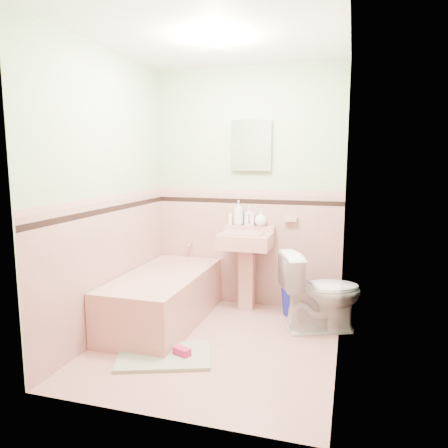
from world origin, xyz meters
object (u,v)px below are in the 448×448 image
(soap_bottle_mid, at_px, (249,216))
(shoe, at_px, (182,351))
(medicine_cabinet, at_px, (251,145))
(soap_bottle_right, at_px, (261,218))
(bucket, at_px, (295,301))
(toilet, at_px, (321,292))
(soap_bottle_left, at_px, (239,213))
(sink, at_px, (246,272))
(bathtub, at_px, (164,300))

(soap_bottle_mid, relative_size, shoe, 1.37)
(medicine_cabinet, xyz_separation_m, soap_bottle_right, (0.11, -0.03, -0.75))
(soap_bottle_mid, xyz_separation_m, bucket, (0.52, -0.15, -0.83))
(soap_bottle_right, height_order, toilet, soap_bottle_right)
(soap_bottle_left, distance_m, toilet, 1.20)
(soap_bottle_right, xyz_separation_m, toilet, (0.67, -0.48, -0.59))
(soap_bottle_left, xyz_separation_m, bucket, (0.63, -0.15, -0.86))
(sink, bearing_deg, bathtub, -142.07)
(sink, bearing_deg, soap_bottle_mid, 93.18)
(toilet, bearing_deg, bucket, 17.18)
(sink, xyz_separation_m, soap_bottle_mid, (-0.01, 0.18, 0.56))
(soap_bottle_mid, bearing_deg, shoe, -98.94)
(soap_bottle_left, height_order, toilet, soap_bottle_left)
(shoe, bearing_deg, soap_bottle_left, 107.91)
(medicine_cabinet, height_order, soap_bottle_right, medicine_cabinet)
(soap_bottle_mid, height_order, bucket, soap_bottle_mid)
(bathtub, distance_m, soap_bottle_right, 1.29)
(medicine_cabinet, height_order, toilet, medicine_cabinet)
(soap_bottle_left, distance_m, soap_bottle_right, 0.24)
(soap_bottle_left, bearing_deg, soap_bottle_mid, 0.00)
(soap_bottle_left, height_order, shoe, soap_bottle_left)
(bathtub, bearing_deg, shoe, -55.43)
(soap_bottle_left, relative_size, soap_bottle_mid, 1.31)
(soap_bottle_mid, bearing_deg, bucket, -16.09)
(soap_bottle_left, relative_size, shoe, 1.80)
(sink, height_order, medicine_cabinet, medicine_cabinet)
(soap_bottle_right, bearing_deg, soap_bottle_left, 180.00)
(sink, relative_size, toilet, 1.11)
(sink, distance_m, shoe, 1.26)
(sink, distance_m, soap_bottle_left, 0.63)
(sink, relative_size, shoe, 5.63)
(medicine_cabinet, distance_m, toilet, 1.63)
(bathtub, xyz_separation_m, soap_bottle_right, (0.79, 0.71, 0.73))
(medicine_cabinet, xyz_separation_m, bucket, (0.51, -0.18, -1.56))
(soap_bottle_left, height_order, bucket, soap_bottle_left)
(shoe, bearing_deg, soap_bottle_mid, 103.18)
(sink, bearing_deg, shoe, -100.73)
(medicine_cabinet, xyz_separation_m, soap_bottle_mid, (-0.01, -0.03, -0.73))
(medicine_cabinet, relative_size, soap_bottle_left, 1.92)
(sink, distance_m, toilet, 0.84)
(soap_bottle_left, bearing_deg, medicine_cabinet, 13.52)
(toilet, bearing_deg, shoe, 108.95)
(toilet, distance_m, bucket, 0.48)
(soap_bottle_right, height_order, shoe, soap_bottle_right)
(soap_bottle_mid, distance_m, toilet, 1.10)
(medicine_cabinet, relative_size, bucket, 1.76)
(bathtub, xyz_separation_m, toilet, (1.46, 0.23, 0.14))
(soap_bottle_right, bearing_deg, shoe, -103.93)
(sink, xyz_separation_m, bucket, (0.51, 0.03, -0.27))
(soap_bottle_left, xyz_separation_m, soap_bottle_mid, (0.11, 0.00, -0.03))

